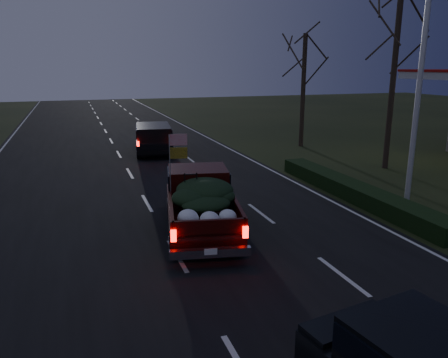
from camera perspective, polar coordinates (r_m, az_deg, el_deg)
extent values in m
plane|color=black|center=(12.21, -6.13, -9.99)|extent=(120.00, 120.00, 0.00)
cube|color=black|center=(12.20, -6.13, -9.94)|extent=(14.00, 120.00, 0.02)
cube|color=black|center=(17.85, 16.62, -1.52)|extent=(1.00, 10.00, 0.60)
cylinder|color=silver|center=(17.52, 24.19, 11.50)|extent=(0.20, 0.20, 9.00)
cylinder|color=black|center=(23.27, 21.18, 11.62)|extent=(0.28, 0.28, 8.50)
cylinder|color=black|center=(28.52, 10.29, 11.20)|extent=(0.28, 0.28, 7.00)
cube|color=#310806|center=(13.77, -3.07, -4.31)|extent=(2.97, 5.36, 0.56)
cube|color=#310806|center=(14.41, -3.42, -0.29)|extent=(2.15, 1.95, 0.91)
cube|color=black|center=(14.39, -3.43, 0.09)|extent=(2.23, 1.87, 0.56)
cube|color=#310806|center=(12.43, -2.57, -4.93)|extent=(2.39, 3.14, 0.06)
ellipsoid|color=black|center=(12.77, -2.58, -2.24)|extent=(1.94, 2.10, 0.61)
cylinder|color=gray|center=(13.32, -7.06, 1.52)|extent=(0.03, 0.03, 2.02)
cube|color=red|center=(13.17, -5.98, 5.12)|extent=(0.52, 0.12, 0.34)
cube|color=gold|center=(13.24, -5.94, 3.40)|extent=(0.52, 0.12, 0.34)
cube|color=black|center=(26.39, -9.18, 4.69)|extent=(2.66, 5.05, 0.60)
cube|color=black|center=(26.04, -9.22, 6.08)|extent=(2.36, 3.74, 0.80)
cube|color=black|center=(26.02, -9.22, 6.25)|extent=(2.44, 3.65, 0.48)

